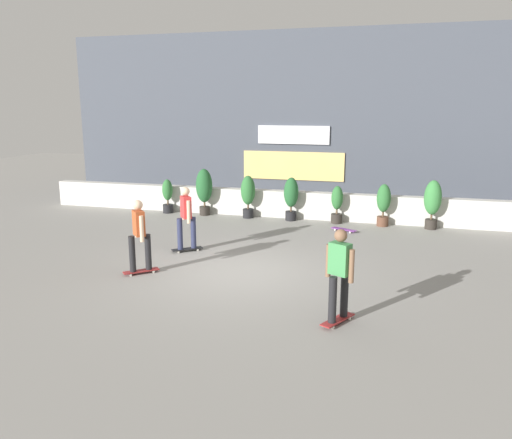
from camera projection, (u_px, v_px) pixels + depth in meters
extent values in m
plane|color=gray|center=(238.00, 271.00, 11.73)|extent=(48.00, 48.00, 0.00)
cube|color=beige|center=(292.00, 204.00, 17.26)|extent=(18.00, 0.40, 0.90)
cube|color=#424751|center=(314.00, 117.00, 20.40)|extent=(20.00, 2.00, 6.50)
cube|color=white|center=(293.00, 135.00, 19.73)|extent=(2.80, 0.08, 0.70)
cube|color=#F2CC72|center=(293.00, 166.00, 20.00)|extent=(4.00, 0.06, 1.10)
cylinder|color=black|center=(168.00, 209.00, 18.07)|extent=(0.36, 0.36, 0.30)
cylinder|color=brown|center=(168.00, 202.00, 18.02)|extent=(0.06, 0.06, 0.15)
ellipsoid|color=#2D6B33|center=(167.00, 190.00, 17.92)|extent=(0.36, 0.36, 0.74)
cylinder|color=#2D2823|center=(205.00, 211.00, 17.70)|extent=(0.36, 0.36, 0.30)
cylinder|color=brown|center=(205.00, 204.00, 17.65)|extent=(0.06, 0.06, 0.15)
ellipsoid|color=#235B2D|center=(204.00, 186.00, 17.51)|extent=(0.56, 0.56, 1.16)
cylinder|color=black|center=(248.00, 213.00, 17.28)|extent=(0.36, 0.36, 0.30)
cylinder|color=brown|center=(248.00, 207.00, 17.23)|extent=(0.06, 0.06, 0.15)
ellipsoid|color=#2D6B33|center=(248.00, 190.00, 17.11)|extent=(0.48, 0.48, 0.98)
cylinder|color=black|center=(291.00, 216.00, 16.89)|extent=(0.36, 0.36, 0.30)
cylinder|color=brown|center=(291.00, 209.00, 16.84)|extent=(0.06, 0.06, 0.15)
ellipsoid|color=#235B2D|center=(291.00, 192.00, 16.72)|extent=(0.48, 0.48, 0.98)
cylinder|color=#2D2823|center=(336.00, 219.00, 16.49)|extent=(0.36, 0.36, 0.30)
cylinder|color=brown|center=(337.00, 212.00, 16.44)|extent=(0.06, 0.06, 0.15)
ellipsoid|color=#2D6B33|center=(337.00, 198.00, 16.34)|extent=(0.37, 0.37, 0.76)
cylinder|color=brown|center=(383.00, 221.00, 16.10)|extent=(0.36, 0.36, 0.30)
cylinder|color=brown|center=(383.00, 214.00, 16.05)|extent=(0.06, 0.06, 0.15)
ellipsoid|color=#2D6B33|center=(384.00, 198.00, 15.94)|extent=(0.43, 0.43, 0.88)
cylinder|color=#2D2823|center=(431.00, 224.00, 15.72)|extent=(0.36, 0.36, 0.30)
cylinder|color=brown|center=(431.00, 217.00, 15.67)|extent=(0.06, 0.06, 0.15)
ellipsoid|color=#387F3D|center=(433.00, 198.00, 15.54)|extent=(0.52, 0.52, 1.06)
cube|color=maroon|center=(338.00, 320.00, 8.95)|extent=(0.54, 0.80, 0.02)
cylinder|color=silver|center=(333.00, 328.00, 8.71)|extent=(0.05, 0.06, 0.06)
cylinder|color=silver|center=(325.00, 325.00, 8.82)|extent=(0.05, 0.06, 0.06)
cylinder|color=silver|center=(350.00, 318.00, 9.09)|extent=(0.05, 0.06, 0.06)
cylinder|color=silver|center=(342.00, 316.00, 9.19)|extent=(0.05, 0.06, 0.06)
cylinder|color=black|center=(333.00, 300.00, 8.72)|extent=(0.14, 0.14, 0.82)
cylinder|color=black|center=(344.00, 294.00, 8.98)|extent=(0.14, 0.14, 0.82)
cube|color=#3F8C4C|center=(340.00, 259.00, 8.70)|extent=(0.41, 0.34, 0.56)
sphere|color=brown|center=(341.00, 236.00, 8.61)|extent=(0.22, 0.22, 0.22)
cylinder|color=brown|center=(352.00, 266.00, 8.56)|extent=(0.09, 0.09, 0.58)
cylinder|color=brown|center=(328.00, 261.00, 8.87)|extent=(0.09, 0.09, 0.58)
cube|color=black|center=(187.00, 249.00, 13.33)|extent=(0.75, 0.66, 0.02)
cylinder|color=silver|center=(178.00, 252.00, 13.16)|extent=(0.06, 0.06, 0.06)
cylinder|color=silver|center=(177.00, 251.00, 13.31)|extent=(0.06, 0.06, 0.06)
cylinder|color=silver|center=(198.00, 250.00, 13.37)|extent=(0.06, 0.06, 0.06)
cylinder|color=silver|center=(196.00, 248.00, 13.51)|extent=(0.06, 0.06, 0.06)
cylinder|color=#282D4C|center=(180.00, 234.00, 13.16)|extent=(0.14, 0.14, 0.82)
cylinder|color=#282D4C|center=(193.00, 233.00, 13.30)|extent=(0.14, 0.14, 0.82)
cube|color=red|center=(186.00, 207.00, 13.08)|extent=(0.38, 0.41, 0.56)
sphere|color=beige|center=(185.00, 191.00, 12.99)|extent=(0.22, 0.22, 0.22)
cylinder|color=beige|center=(189.00, 212.00, 12.89)|extent=(0.09, 0.09, 0.58)
cylinder|color=beige|center=(184.00, 209.00, 13.31)|extent=(0.09, 0.09, 0.58)
cube|color=maroon|center=(141.00, 271.00, 11.57)|extent=(0.72, 0.69, 0.02)
cylinder|color=silver|center=(152.00, 270.00, 11.76)|extent=(0.06, 0.06, 0.06)
cylinder|color=silver|center=(153.00, 272.00, 11.62)|extent=(0.06, 0.06, 0.06)
cylinder|color=silver|center=(129.00, 273.00, 11.53)|extent=(0.06, 0.06, 0.06)
cylinder|color=silver|center=(131.00, 275.00, 11.39)|extent=(0.06, 0.06, 0.06)
cylinder|color=black|center=(148.00, 252.00, 11.56)|extent=(0.14, 0.14, 0.82)
cylinder|color=black|center=(132.00, 254.00, 11.40)|extent=(0.14, 0.14, 0.82)
cube|color=#B24C26|center=(139.00, 223.00, 11.32)|extent=(0.39, 0.40, 0.56)
sphere|color=beige|center=(138.00, 205.00, 11.23)|extent=(0.22, 0.22, 0.22)
cylinder|color=beige|center=(136.00, 224.00, 11.55)|extent=(0.09, 0.09, 0.58)
cylinder|color=beige|center=(142.00, 229.00, 11.14)|extent=(0.09, 0.09, 0.58)
cube|color=#72338C|center=(344.00, 229.00, 15.42)|extent=(0.81, 0.51, 0.02)
cylinder|color=silver|center=(335.00, 230.00, 15.54)|extent=(0.06, 0.05, 0.06)
cylinder|color=silver|center=(338.00, 229.00, 15.66)|extent=(0.06, 0.05, 0.06)
cylinder|color=silver|center=(350.00, 232.00, 15.21)|extent=(0.06, 0.05, 0.06)
cylinder|color=silver|center=(353.00, 231.00, 15.33)|extent=(0.06, 0.05, 0.06)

